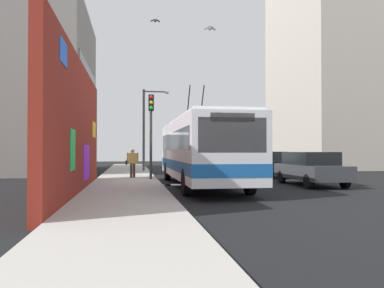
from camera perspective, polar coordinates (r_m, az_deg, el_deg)
The scene contains 15 objects.
ground_plane at distance 19.53m, azimuth -4.86°, elevation -5.80°, with size 80.00×80.00×0.00m, color black.
sidewalk_slab at distance 19.48m, azimuth -9.58°, elevation -5.58°, with size 48.00×3.20×0.15m, color #ADA8A0.
graffiti_wall at distance 15.07m, azimuth -16.41°, elevation 2.17°, with size 13.00×0.32×4.93m.
building_far_left at distance 32.11m, azimuth -23.12°, elevation 7.12°, with size 12.96×9.12×12.23m.
building_far_right at distance 40.16m, azimuth 18.79°, elevation 10.02°, with size 12.78×7.24×18.52m.
city_bus at distance 17.92m, azimuth 1.31°, elevation -0.73°, with size 11.37×2.67×4.86m.
parked_car_dark_gray at distance 19.21m, azimuth 17.00°, elevation -3.35°, with size 4.56×1.92×1.58m.
parked_car_black at distance 24.63m, azimuth 10.98°, elevation -2.84°, with size 4.12×1.86×1.58m.
parked_car_white at distance 30.68m, azimuth 6.93°, elevation -2.47°, with size 4.54×1.92×1.58m.
parked_car_silver at distance 35.81m, azimuth 4.60°, elevation -2.25°, with size 4.92×1.85×1.58m.
pedestrian_midblock at distance 21.93m, azimuth -8.72°, elevation -2.49°, with size 0.22×0.72×1.57m.
traffic_light at distance 20.49m, azimuth -6.03°, elevation 3.17°, with size 0.49×0.28×4.44m.
street_lamp at distance 28.95m, azimuth -6.61°, elevation 3.03°, with size 0.44×1.95×6.02m.
flying_pigeons at distance 21.08m, azimuth -1.79°, elevation 17.13°, with size 4.80×2.81×1.89m.
curbside_puddle at distance 18.72m, azimuth -2.83°, elevation -6.01°, with size 1.05×1.05×0.00m, color black.
Camera 1 is at (-19.41, 1.40, 1.65)m, focal length 36.39 mm.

